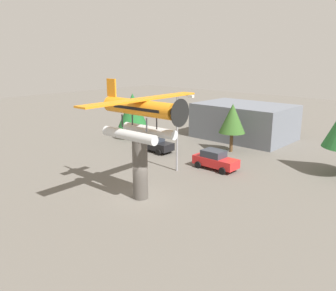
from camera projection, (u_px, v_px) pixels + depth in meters
The scene contains 9 objects.
ground_plane at pixel (141, 198), 26.09m from camera, with size 140.00×140.00×0.00m, color #605B54.
display_pedestal at pixel (140, 168), 25.52m from camera, with size 1.10×1.10×4.57m, color #4C4742.
floatplane_monument at pixel (140, 115), 24.44m from camera, with size 6.95×10.43×4.00m.
car_near_black at pixel (155, 143), 38.43m from camera, with size 4.20×2.02×1.76m.
car_mid_red at pixel (215, 160), 32.50m from camera, with size 4.20×2.02×1.76m.
streetlight_primary at pixel (179, 126), 31.01m from camera, with size 1.84×0.28×7.04m.
storefront_building at pixel (244, 121), 44.16m from camera, with size 11.39×7.94×4.32m, color slate.
tree_west at pixel (133, 110), 43.75m from camera, with size 3.74×3.74×5.66m.
tree_east at pixel (232, 119), 37.58m from camera, with size 2.82×2.82×5.25m.
Camera 1 is at (17.85, -16.59, 10.29)m, focal length 37.73 mm.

